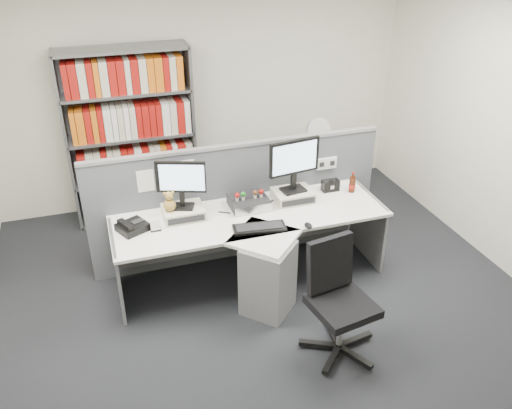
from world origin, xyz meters
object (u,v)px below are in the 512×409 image
object	(u,v)px
desk	(258,251)
cola_bottle	(352,185)
monitor_left	(181,181)
speaker	(330,185)
mouse	(308,225)
office_chair	(337,296)
desktop_pc	(249,202)
monitor_right	(294,161)
shelving_unit	(132,139)
desk_fan	(318,132)
keyboard	(259,228)
desk_phone	(132,227)
desk_calendar	(155,226)
filing_cabinet	(315,180)

from	to	relation	value
desk	cola_bottle	world-z (taller)	cola_bottle
monitor_left	speaker	bearing A→B (deg)	2.57
mouse	office_chair	bearing A→B (deg)	-94.18
cola_bottle	speaker	bearing A→B (deg)	154.17
desktop_pc	speaker	distance (m)	0.90
monitor_right	shelving_unit	distance (m)	2.03
monitor_left	shelving_unit	size ratio (longest dim) A/B	0.23
monitor_right	desk_fan	bearing A→B (deg)	55.12
monitor_left	keyboard	distance (m)	0.83
keyboard	mouse	size ratio (longest dim) A/B	4.82
monitor_left	shelving_unit	xyz separation A→B (m)	(-0.29, 1.47, -0.12)
desk_phone	monitor_left	bearing A→B (deg)	11.80
mouse	shelving_unit	xyz separation A→B (m)	(-1.33, 2.00, 0.24)
desk	shelving_unit	world-z (taller)	shelving_unit
monitor_left	shelving_unit	bearing A→B (deg)	101.29
desktop_pc	desk_calendar	size ratio (longest dim) A/B	3.25
desktop_pc	desk_calendar	world-z (taller)	desk_calendar
cola_bottle	office_chair	distance (m)	1.50
keyboard	cola_bottle	bearing A→B (deg)	19.74
speaker	keyboard	bearing A→B (deg)	-151.74
desk_calendar	speaker	size ratio (longest dim) A/B	0.65
monitor_left	cola_bottle	size ratio (longest dim) A/B	2.12
desk_phone	office_chair	size ratio (longest dim) A/B	0.32
speaker	filing_cabinet	bearing A→B (deg)	74.04
desk	desktop_pc	world-z (taller)	desktop_pc
mouse	shelving_unit	size ratio (longest dim) A/B	0.05
cola_bottle	filing_cabinet	world-z (taller)	cola_bottle
speaker	office_chair	size ratio (longest dim) A/B	0.18
office_chair	desk_calendar	bearing A→B (deg)	138.29
cola_bottle	desktop_pc	bearing A→B (deg)	178.92
desk_phone	office_chair	distance (m)	1.91
filing_cabinet	mouse	bearing A→B (deg)	-116.33
desk_phone	desk_calendar	distance (m)	0.21
desk_phone	office_chair	world-z (taller)	office_chair
filing_cabinet	desk_fan	size ratio (longest dim) A/B	1.56
shelving_unit	desk_fan	xyz separation A→B (m)	(2.10, -0.45, 0.01)
keyboard	office_chair	world-z (taller)	office_chair
monitor_right	desktop_pc	bearing A→B (deg)	-179.28
shelving_unit	filing_cabinet	distance (m)	2.24
cola_bottle	filing_cabinet	size ratio (longest dim) A/B	0.31
office_chair	mouse	bearing A→B (deg)	85.82
desk	monitor_right	distance (m)	0.92
cola_bottle	desk_phone	bearing A→B (deg)	-178.06
keyboard	desk_calendar	bearing A→B (deg)	163.30
cola_bottle	shelving_unit	world-z (taller)	shelving_unit
monitor_right	shelving_unit	bearing A→B (deg)	133.53
desk	desk_fan	world-z (taller)	desk_fan
monitor_right	desktop_pc	distance (m)	0.59
monitor_left	desk_calendar	world-z (taller)	monitor_left
desktop_pc	desk_phone	size ratio (longest dim) A/B	1.15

